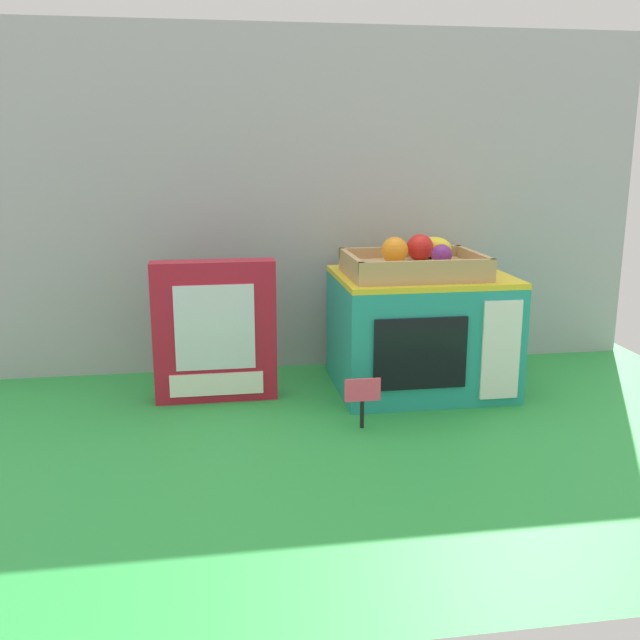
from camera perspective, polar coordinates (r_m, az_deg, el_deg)
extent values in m
plane|color=green|center=(1.63, 0.55, -5.49)|extent=(1.70, 1.70, 0.00)
cube|color=#A0A3A8|center=(1.75, -0.57, 9.23)|extent=(1.61, 0.03, 0.80)
cube|color=teal|center=(1.63, 7.86, -1.09)|extent=(0.37, 0.30, 0.25)
cube|color=yellow|center=(1.60, 8.01, 3.41)|extent=(0.37, 0.30, 0.01)
cube|color=black|center=(1.47, 7.91, -2.65)|extent=(0.19, 0.01, 0.15)
cube|color=white|center=(1.53, 14.04, -2.31)|extent=(0.08, 0.01, 0.21)
cube|color=tan|center=(1.57, 7.35, 3.91)|extent=(0.29, 0.22, 0.02)
cube|color=tan|center=(1.47, 8.49, 4.18)|extent=(0.29, 0.01, 0.02)
cube|color=tan|center=(1.66, 6.38, 5.33)|extent=(0.29, 0.01, 0.02)
cube|color=tan|center=(1.53, 2.45, 4.71)|extent=(0.01, 0.22, 0.02)
cube|color=tan|center=(1.61, 12.06, 4.84)|extent=(0.01, 0.22, 0.02)
sphere|color=orange|center=(1.57, 5.89, 5.46)|extent=(0.06, 0.06, 0.06)
sphere|color=#72287F|center=(1.56, 9.54, 5.08)|extent=(0.04, 0.04, 0.04)
ellipsoid|color=yellow|center=(1.66, 8.99, 5.64)|extent=(0.09, 0.08, 0.05)
sphere|color=red|center=(1.61, 7.86, 5.67)|extent=(0.06, 0.06, 0.06)
cube|color=#B2192D|center=(1.55, -8.27, -0.88)|extent=(0.26, 0.06, 0.30)
cube|color=silver|center=(1.51, -8.27, -0.60)|extent=(0.16, 0.00, 0.18)
cube|color=white|center=(1.55, -8.12, -5.02)|extent=(0.20, 0.00, 0.05)
cylinder|color=black|center=(1.41, 3.32, -7.40)|extent=(0.01, 0.01, 0.06)
cube|color=#F44C6B|center=(1.39, 3.37, -5.51)|extent=(0.07, 0.00, 0.05)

